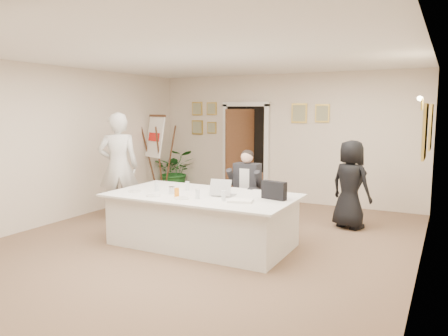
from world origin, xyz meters
TOP-DOWN VIEW (x-y plane):
  - floor at (0.00, 0.00)m, footprint 7.00×7.00m
  - ceiling at (0.00, 0.00)m, footprint 6.00×7.00m
  - wall_back at (0.00, 3.50)m, footprint 6.00×0.10m
  - wall_left at (-3.00, 0.00)m, footprint 0.10×7.00m
  - wall_right at (3.00, 0.00)m, footprint 0.10×7.00m
  - doorway at (-0.88, 3.32)m, footprint 1.14×0.86m
  - pictures_back_wall at (-0.80, 3.47)m, footprint 3.40×0.06m
  - pictures_right_wall at (2.97, 1.20)m, footprint 0.06×2.20m
  - wall_sconce at (2.90, 1.20)m, footprint 0.20×0.30m
  - conference_table at (0.03, -0.12)m, footprint 2.78×1.48m
  - seated_man at (0.26, 0.96)m, footprint 0.70×0.73m
  - flip_chart at (-2.59, 2.45)m, footprint 0.67×0.54m
  - standing_man at (-2.10, 0.50)m, footprint 0.86×0.83m
  - standing_woman at (1.80, 1.87)m, footprint 0.88×0.75m
  - potted_palm at (-2.68, 3.20)m, footprint 1.27×1.23m
  - laptop at (0.37, -0.06)m, footprint 0.36×0.38m
  - laptop_bag at (1.12, 0.02)m, footprint 0.38×0.18m
  - paper_stack at (0.78, -0.35)m, footprint 0.37×0.30m
  - plate_left at (-0.98, -0.43)m, footprint 0.21×0.21m
  - plate_mid at (-0.52, -0.57)m, footprint 0.26×0.26m
  - plate_near at (-0.06, -0.55)m, footprint 0.25×0.25m
  - glass_a at (-0.72, -0.22)m, footprint 0.08×0.08m
  - glass_b at (0.15, -0.45)m, footprint 0.07×0.07m
  - glass_c at (0.54, -0.39)m, footprint 0.07×0.07m
  - glass_d at (-0.33, 0.05)m, footprint 0.07×0.07m
  - oj_glass at (-0.19, -0.47)m, footprint 0.09×0.09m
  - steel_jug at (-0.38, -0.31)m, footprint 0.12×0.12m

SIDE VIEW (x-z plane):
  - floor at x=0.00m, z-range 0.00..0.00m
  - conference_table at x=0.03m, z-range 0.01..0.78m
  - potted_palm at x=-2.68m, z-range 0.00..1.07m
  - seated_man at x=0.26m, z-range 0.00..1.37m
  - standing_woman at x=1.80m, z-range 0.00..1.52m
  - plate_left at x=-0.98m, z-range 0.78..0.79m
  - plate_mid at x=-0.52m, z-range 0.78..0.79m
  - plate_near at x=-0.06m, z-range 0.78..0.79m
  - paper_stack at x=0.78m, z-range 0.78..0.81m
  - steel_jug at x=-0.38m, z-range 0.78..0.89m
  - oj_glass at x=-0.19m, z-range 0.78..0.91m
  - glass_a at x=-0.72m, z-range 0.77..0.92m
  - glass_b at x=0.15m, z-range 0.77..0.92m
  - glass_c at x=0.54m, z-range 0.77..0.92m
  - glass_d at x=-0.33m, z-range 0.77..0.92m
  - flip_chart at x=-2.59m, z-range -0.07..1.80m
  - laptop_bag at x=1.12m, z-range 0.78..1.03m
  - laptop at x=0.37m, z-range 0.78..1.05m
  - standing_man at x=-2.10m, z-range 0.00..1.98m
  - doorway at x=-0.88m, z-range -0.06..2.14m
  - wall_back at x=0.00m, z-range 0.00..2.80m
  - wall_left at x=-3.00m, z-range 0.00..2.80m
  - wall_right at x=3.00m, z-range 0.00..2.80m
  - pictures_right_wall at x=2.97m, z-range 1.35..2.15m
  - pictures_back_wall at x=-0.80m, z-range 1.45..2.25m
  - wall_sconce at x=2.90m, z-range 1.98..2.22m
  - ceiling at x=0.00m, z-range 2.79..2.81m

